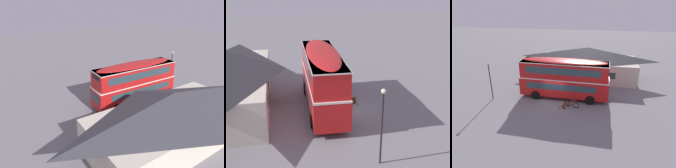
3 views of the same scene
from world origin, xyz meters
TOP-DOWN VIEW (x-y plane):
  - ground_plane at (0.00, 0.00)m, footprint 120.00×120.00m
  - double_decker_bus at (0.98, 1.42)m, footprint 10.56×3.00m
  - touring_bicycle at (2.10, -0.83)m, footprint 1.66×0.62m
  - backpack_on_ground at (1.33, -1.24)m, footprint 0.33×0.37m
  - water_bottle_green_metal at (0.83, -1.43)m, footprint 0.08×0.08m
  - water_bottle_blue_sports at (3.03, -1.30)m, footprint 0.07×0.07m
  - pub_building at (3.21, 8.78)m, footprint 14.65×6.93m
  - street_lamp at (-7.43, -0.44)m, footprint 0.28×0.28m

SIDE VIEW (x-z plane):
  - ground_plane at x=0.00m, z-range 0.00..0.00m
  - water_bottle_blue_sports at x=3.03m, z-range -0.01..0.22m
  - water_bottle_green_metal at x=0.83m, z-range -0.01..0.24m
  - backpack_on_ground at x=1.33m, z-range 0.01..0.58m
  - touring_bicycle at x=2.10m, z-range -0.12..0.86m
  - pub_building at x=3.21m, z-range 0.05..4.68m
  - double_decker_bus at x=0.98m, z-range 0.25..5.04m
  - street_lamp at x=-7.43m, z-range 0.55..5.14m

